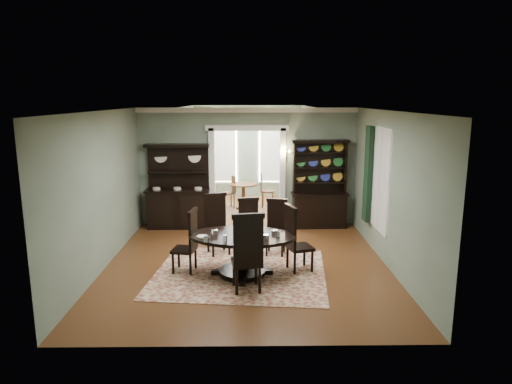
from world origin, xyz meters
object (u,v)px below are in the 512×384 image
at_px(welsh_dresser, 319,196).
at_px(parlor_table, 243,192).
at_px(dining_table, 242,247).
at_px(sideboard, 178,199).

bearing_deg(welsh_dresser, parlor_table, 133.47).
distance_m(dining_table, sideboard, 3.66).
height_order(sideboard, welsh_dresser, welsh_dresser).
distance_m(dining_table, welsh_dresser, 3.78).
bearing_deg(parlor_table, dining_table, -89.48).
xyz_separation_m(sideboard, welsh_dresser, (3.57, 0.01, 0.06)).
bearing_deg(sideboard, dining_table, -63.34).
height_order(dining_table, parlor_table, dining_table).
xyz_separation_m(dining_table, sideboard, (-1.67, 3.25, 0.20)).
xyz_separation_m(dining_table, welsh_dresser, (1.91, 3.26, 0.26)).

